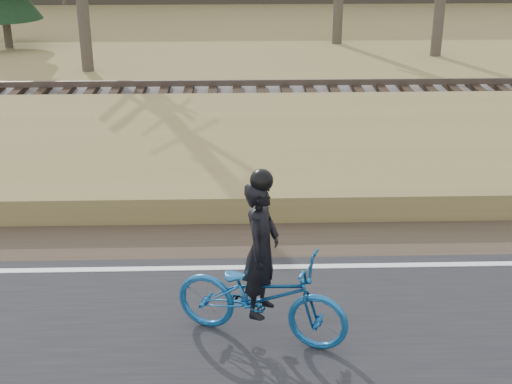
{
  "coord_description": "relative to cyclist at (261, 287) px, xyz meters",
  "views": [
    {
      "loc": [
        4.15,
        -8.75,
        4.91
      ],
      "look_at": [
        4.43,
        0.5,
        1.1
      ],
      "focal_mm": 50.0,
      "sensor_mm": 36.0,
      "label": 1
    }
  ],
  "objects": [
    {
      "name": "embankment",
      "position": [
        -4.43,
        5.72,
        -0.52
      ],
      "size": [
        120.0,
        5.0,
        0.44
      ],
      "primitive_type": "cube",
      "color": "olive",
      "rests_on": "ground"
    },
    {
      "name": "ballast",
      "position": [
        -4.43,
        9.52,
        -0.51
      ],
      "size": [
        120.0,
        3.0,
        0.45
      ],
      "primitive_type": "cube",
      "color": "slate",
      "rests_on": "ground"
    },
    {
      "name": "railroad",
      "position": [
        -4.43,
        9.52,
        -0.21
      ],
      "size": [
        120.0,
        2.4,
        0.29
      ],
      "color": "black",
      "rests_on": "ballast"
    },
    {
      "name": "cyclist",
      "position": [
        0.0,
        0.0,
        0.0
      ],
      "size": [
        2.23,
        1.44,
        2.14
      ],
      "rotation": [
        0.0,
        0.0,
        1.2
      ],
      "color": "#14508C",
      "rests_on": "road"
    }
  ]
}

